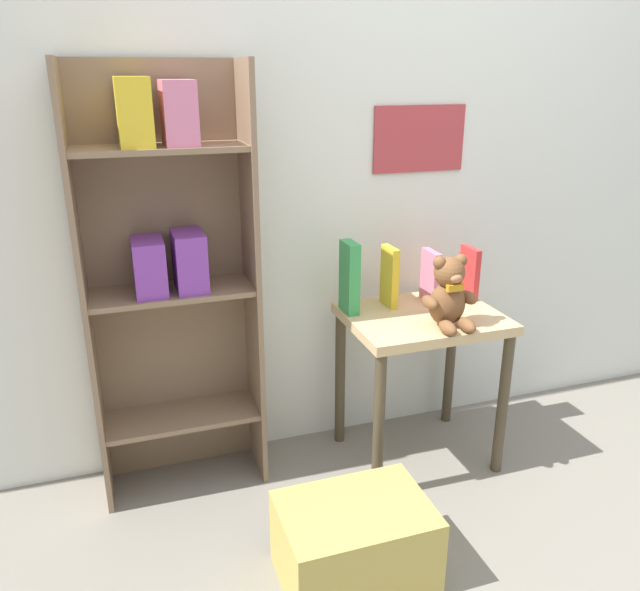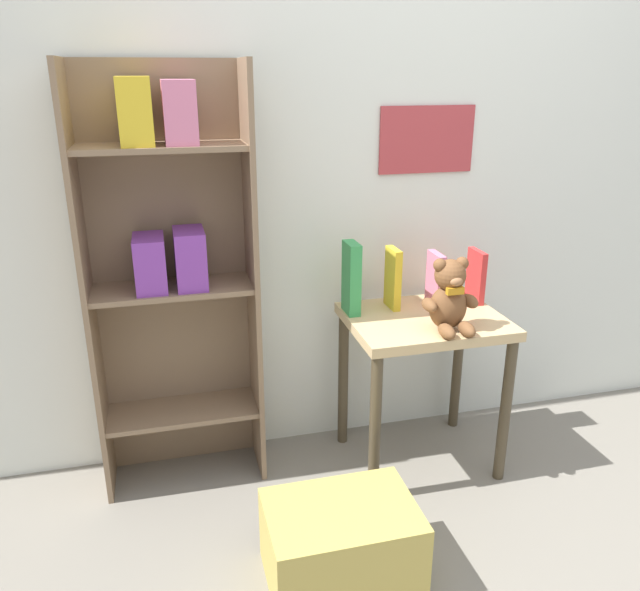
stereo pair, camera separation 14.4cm
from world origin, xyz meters
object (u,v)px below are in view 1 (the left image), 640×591
book_standing_red (469,273)px  storage_bin (355,542)px  bookshelf_side (168,262)px  display_table (421,340)px  book_standing_yellow (389,277)px  book_standing_green (350,278)px  book_standing_pink (431,277)px  teddy_bear (449,295)px

book_standing_red → storage_bin: book_standing_red is taller
bookshelf_side → book_standing_red: size_ratio=7.33×
display_table → storage_bin: bearing=-131.8°
display_table → book_standing_yellow: 0.26m
book_standing_green → book_standing_pink: 0.33m
book_standing_green → book_standing_yellow: size_ratio=1.16×
bookshelf_side → book_standing_pink: bearing=-3.3°
display_table → book_standing_yellow: bearing=124.4°
book_standing_green → book_standing_pink: size_ratio=1.31×
book_standing_green → storage_bin: size_ratio=0.60×
display_table → book_standing_pink: size_ratio=2.98×
display_table → book_standing_yellow: size_ratio=2.64×
book_standing_green → storage_bin: 0.89m
book_standing_yellow → book_standing_red: book_standing_yellow is taller
bookshelf_side → book_standing_green: (0.63, -0.06, -0.10)m
teddy_bear → book_standing_green: (-0.27, 0.23, 0.02)m
teddy_bear → storage_bin: teddy_bear is taller
book_standing_yellow → storage_bin: 0.94m
display_table → teddy_bear: (0.03, -0.13, 0.22)m
teddy_bear → book_standing_red: 0.32m
book_standing_green → book_standing_pink: book_standing_green is taller
teddy_bear → book_standing_yellow: (-0.11, 0.25, -0.00)m
book_standing_pink → storage_bin: bearing=-129.9°
book_standing_green → storage_bin: book_standing_green is taller
display_table → book_standing_yellow: (-0.08, 0.12, 0.22)m
book_standing_red → book_standing_pink: bearing=178.9°
bookshelf_side → display_table: bearing=-10.6°
book_standing_green → book_standing_red: size_ratio=1.31×
teddy_bear → book_standing_pink: size_ratio=1.26×
book_standing_yellow → storage_bin: bearing=-121.6°
book_standing_pink → storage_bin: size_ratio=0.46×
bookshelf_side → book_standing_yellow: bookshelf_side is taller
bookshelf_side → book_standing_pink: (0.96, -0.06, -0.13)m
book_standing_green → book_standing_yellow: book_standing_green is taller
book_standing_yellow → book_standing_pink: book_standing_yellow is taller
bookshelf_side → book_standing_pink: size_ratio=7.34×
storage_bin → book_standing_green: bearing=71.1°
book_standing_pink → storage_bin: 1.00m
display_table → book_standing_red: (0.25, 0.10, 0.21)m
book_standing_yellow → book_standing_green: bearing=-175.9°
bookshelf_side → book_standing_green: bearing=-5.2°
bookshelf_side → book_standing_green: size_ratio=5.59×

